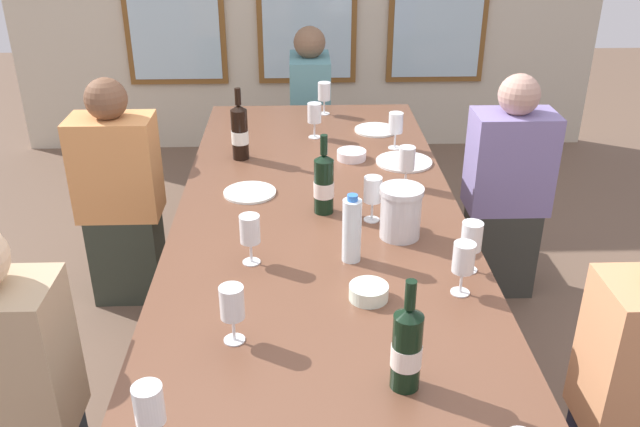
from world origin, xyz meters
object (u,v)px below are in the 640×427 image
Objects in this scene: wine_bottle_0 at (240,132)px; wine_glass_0 at (314,114)px; water_bottle at (352,230)px; seated_person_0 at (120,199)px; wine_bottle_1 at (324,183)px; wine_glass_5 at (396,125)px; white_plate_1 at (404,162)px; wine_glass_8 at (373,192)px; seated_person_2 at (10,405)px; wine_glass_6 at (472,238)px; wine_glass_3 at (250,231)px; tasting_bowl_2 at (369,292)px; wine_glass_9 at (232,304)px; metal_pitcher at (401,212)px; wine_glass_11 at (464,259)px; wine_glass_7 at (149,407)px; wine_glass_2 at (324,93)px; seated_person_4 at (310,121)px; wine_bottle_2 at (407,348)px; white_plate_2 at (250,192)px; white_plate_0 at (376,130)px; tasting_bowl_0 at (352,155)px; wine_glass_1 at (407,160)px; dining_table at (320,235)px.

wine_glass_0 is at bearing 37.64° from wine_bottle_0.
seated_person_0 is at bearing 136.59° from water_bottle.
wine_bottle_1 is 0.76m from wine_glass_5.
wine_glass_8 is at bearing -109.92° from white_plate_1.
wine_glass_5 is at bearing 48.37° from seated_person_2.
wine_glass_6 is at bearing -51.25° from wine_bottle_0.
wine_glass_3 is 0.16× the size of seated_person_0.
wine_glass_9 is (-0.39, -0.20, 0.10)m from tasting_bowl_2.
wine_bottle_1 is at bearing 70.69° from wine_glass_9.
seated_person_0 is (-0.68, 0.97, -0.33)m from wine_glass_3.
metal_pitcher reaches higher than tasting_bowl_2.
wine_bottle_0 reaches higher than wine_glass_11.
wine_glass_7 is (-0.88, -0.74, -0.00)m from wine_glass_6.
tasting_bowl_2 is 1.62m from seated_person_0.
seated_person_4 is at bearing 97.57° from wine_glass_2.
wine_bottle_2 reaches higher than wine_glass_9.
tasting_bowl_2 is 0.69× the size of wine_glass_3.
white_plate_2 is 0.83m from wine_glass_5.
metal_pitcher is 1.20m from wine_glass_7.
white_plate_1 is 1.30m from seated_person_4.
white_plate_0 is 1.24× the size of wine_glass_9.
white_plate_1 is 1.45× the size of wine_glass_2.
seated_person_2 is at bearing -110.24° from seated_person_4.
wine_glass_9 is at bearing -95.96° from seated_person_4.
wine_glass_7 is 0.16× the size of seated_person_2.
water_bottle is at bearing 167.77° from wine_glass_6.
wine_glass_0 is 1.00× the size of wine_glass_11.
seated_person_2 reaches higher than tasting_bowl_2.
seated_person_0 is (-0.94, 0.60, -0.33)m from wine_bottle_1.
metal_pitcher is at bearing -81.14° from tasting_bowl_0.
water_bottle reaches higher than wine_glass_11.
wine_glass_9 is (-0.74, -0.35, 0.00)m from wine_glass_6.
wine_glass_2 is 1.81m from wine_glass_11.
wine_bottle_2 is (0.46, -1.18, 0.11)m from white_plate_2.
seated_person_4 is (-0.18, 2.71, -0.33)m from wine_bottle_2.
white_plate_2 is at bearing -108.59° from wine_glass_2.
water_bottle is 1.07m from wine_glass_5.
seated_person_4 reaches higher than tasting_bowl_0.
wine_glass_8 is (-0.17, -0.30, 0.00)m from wine_glass_1.
wine_glass_0 is at bearing 78.58° from wine_glass_3.
tasting_bowl_2 is 0.80m from wine_glass_7.
wine_glass_6 is at bearing 67.29° from wine_glass_11.
wine_bottle_0 is 1.06× the size of wine_bottle_2.
wine_glass_1 is at bearing 40.12° from dining_table.
dining_table is 0.34m from water_bottle.
wine_glass_1 is at bearing 78.94° from metal_pitcher.
wine_bottle_1 reaches higher than wine_glass_5.
wine_glass_1 is 0.35m from wine_glass_8.
tasting_bowl_0 is 0.67m from wine_glass_2.
wine_glass_9 is 0.16× the size of seated_person_0.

